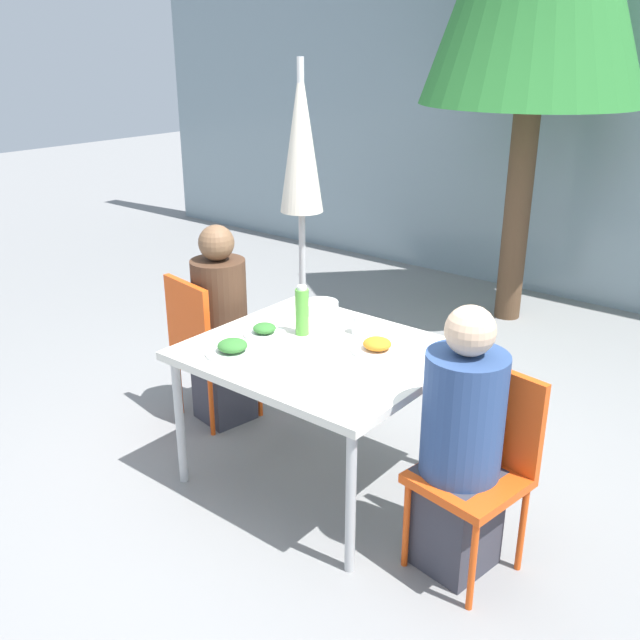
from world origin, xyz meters
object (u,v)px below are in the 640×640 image
at_px(bottle, 302,311).
at_px(salad_bowl, 321,307).
at_px(chair_right, 482,456).
at_px(drinking_cup, 359,325).
at_px(person_right, 460,450).
at_px(person_left, 221,330).
at_px(closed_umbrella, 301,161).
at_px(chair_left, 205,338).

distance_m(bottle, salad_bowl, 0.33).
height_order(chair_right, drinking_cup, chair_right).
bearing_deg(salad_bowl, person_right, -24.60).
distance_m(person_left, closed_umbrella, 1.21).
distance_m(chair_right, bottle, 1.15).
xyz_separation_m(person_right, drinking_cup, (-0.81, 0.41, 0.21)).
bearing_deg(chair_right, person_right, 58.00).
bearing_deg(drinking_cup, bottle, -139.07).
height_order(person_left, drinking_cup, person_left).
bearing_deg(salad_bowl, chair_left, -152.10).
xyz_separation_m(chair_left, person_left, (0.06, 0.07, 0.04)).
bearing_deg(drinking_cup, person_right, -27.01).
relative_size(person_right, bottle, 4.62).
xyz_separation_m(drinking_cup, salad_bowl, (-0.33, 0.11, -0.01)).
bearing_deg(bottle, closed_umbrella, 130.10).
distance_m(drinking_cup, salad_bowl, 0.35).
relative_size(chair_left, drinking_cup, 9.66).
height_order(chair_left, person_right, person_right).
bearing_deg(drinking_cup, person_left, -170.97).
relative_size(person_left, person_right, 1.00).
height_order(chair_right, closed_umbrella, closed_umbrella).
distance_m(chair_left, person_right, 1.75).
distance_m(chair_left, person_left, 0.10).
xyz_separation_m(chair_left, closed_umbrella, (-0.06, 0.94, 0.88)).
bearing_deg(bottle, person_left, 175.61).
relative_size(bottle, salad_bowl, 1.39).
height_order(chair_left, salad_bowl, chair_left).
height_order(closed_umbrella, salad_bowl, closed_umbrella).
distance_m(closed_umbrella, salad_bowl, 1.11).
bearing_deg(chair_left, drinking_cup, 22.24).
xyz_separation_m(bottle, salad_bowl, (-0.11, 0.30, -0.09)).
bearing_deg(drinking_cup, chair_right, -21.40).
height_order(chair_left, bottle, bottle).
relative_size(person_left, salad_bowl, 6.40).
distance_m(chair_right, drinking_cup, 0.97).
height_order(person_left, closed_umbrella, closed_umbrella).
height_order(drinking_cup, salad_bowl, drinking_cup).
relative_size(person_left, drinking_cup, 12.93).
bearing_deg(bottle, drinking_cup, 40.93).
height_order(closed_umbrella, bottle, closed_umbrella).
distance_m(chair_right, closed_umbrella, 2.32).
relative_size(person_right, drinking_cup, 12.97).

